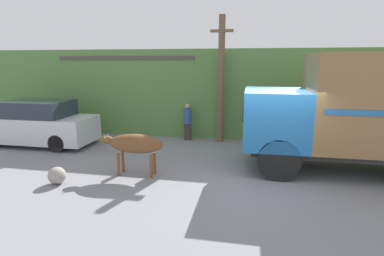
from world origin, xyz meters
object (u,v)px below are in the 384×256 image
cargo_truck (361,110)px  roadside_rock (57,175)px  parked_suv (37,124)px  pedestrian_on_hill (188,120)px  brown_cow (135,144)px  utility_pole (221,78)px

cargo_truck → roadside_rock: size_ratio=13.05×
parked_suv → pedestrian_on_hill: bearing=19.7°
parked_suv → roadside_rock: parked_suv is taller
cargo_truck → pedestrian_on_hill: size_ratio=3.96×
pedestrian_on_hill → brown_cow: bearing=81.2°
pedestrian_on_hill → utility_pole: bearing=-178.3°
utility_pole → roadside_rock: bearing=-126.4°
brown_cow → parked_suv: 5.59m
cargo_truck → brown_cow: size_ratio=3.20×
cargo_truck → brown_cow: (-6.38, -1.38, -0.98)m
utility_pole → parked_suv: bearing=-165.1°
pedestrian_on_hill → roadside_rock: size_ratio=3.29×
cargo_truck → brown_cow: 6.60m
roadside_rock → brown_cow: bearing=29.5°
brown_cow → parked_suv: size_ratio=0.42×
brown_cow → pedestrian_on_hill: (0.69, 4.23, -0.08)m
parked_suv → roadside_rock: size_ratio=9.77×
brown_cow → parked_suv: bearing=158.0°
pedestrian_on_hill → cargo_truck: bearing=153.7°
brown_cow → utility_pole: size_ratio=0.38×
cargo_truck → utility_pole: utility_pole is taller
parked_suv → roadside_rock: 4.73m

